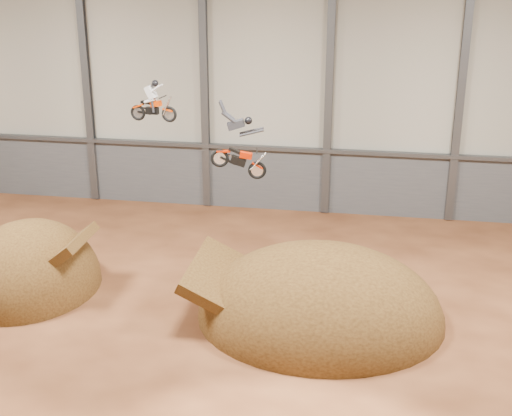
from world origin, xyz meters
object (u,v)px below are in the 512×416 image
(takeoff_ramp, at_px, (31,288))
(fmx_rider_b, at_px, (235,141))
(fmx_rider_a, at_px, (153,99))
(landing_ramp, at_px, (320,317))

(takeoff_ramp, distance_m, fmx_rider_b, 11.05)
(fmx_rider_a, xyz_separation_m, fmx_rider_b, (3.69, -0.96, -1.39))
(fmx_rider_b, bearing_deg, fmx_rider_a, 156.48)
(landing_ramp, bearing_deg, fmx_rider_b, 150.01)
(takeoff_ramp, xyz_separation_m, fmx_rider_b, (8.77, 1.68, 6.51))
(landing_ramp, height_order, fmx_rider_a, fmx_rider_a)
(fmx_rider_a, bearing_deg, takeoff_ramp, -144.38)
(fmx_rider_a, distance_m, fmx_rider_b, 4.06)
(takeoff_ramp, xyz_separation_m, fmx_rider_a, (5.08, 2.64, 7.90))
(fmx_rider_b, bearing_deg, landing_ramp, -38.95)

